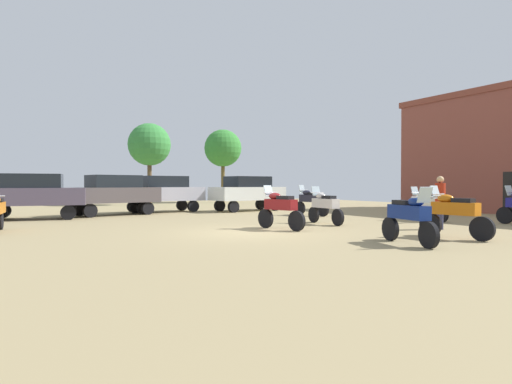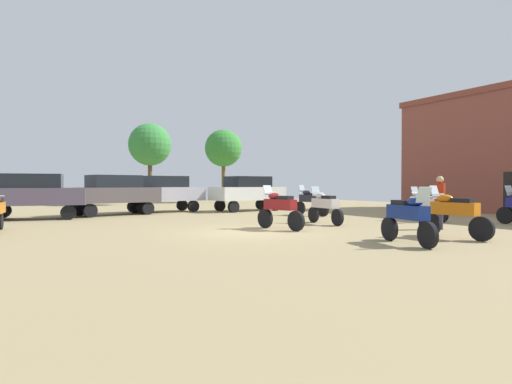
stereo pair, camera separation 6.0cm
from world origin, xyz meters
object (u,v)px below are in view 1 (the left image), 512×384
(motorcycle_4, at_px, (311,201))
(motorcycle_6, at_px, (426,204))
(motorcycle_1, at_px, (280,208))
(car_3, at_px, (248,191))
(motorcycle_3, at_px, (325,205))
(person_1, at_px, (440,198))
(motorcycle_9, at_px, (409,216))
(tree_1, at_px, (149,145))
(motorcycle_2, at_px, (454,213))
(car_2, at_px, (114,192))
(tree_2, at_px, (223,148))
(car_4, at_px, (163,191))
(car_5, at_px, (33,193))

(motorcycle_4, relative_size, motorcycle_6, 1.01)
(motorcycle_1, distance_m, car_3, 10.36)
(motorcycle_3, relative_size, person_1, 1.22)
(motorcycle_9, height_order, tree_1, tree_1)
(motorcycle_6, relative_size, tree_1, 0.35)
(motorcycle_2, height_order, car_2, car_2)
(motorcycle_3, height_order, motorcycle_4, motorcycle_4)
(motorcycle_4, distance_m, car_3, 4.89)
(person_1, bearing_deg, motorcycle_6, -17.43)
(motorcycle_6, height_order, tree_2, tree_2)
(car_2, bearing_deg, car_4, -81.65)
(motorcycle_3, height_order, tree_2, tree_2)
(car_2, relative_size, tree_1, 0.75)
(car_2, xyz_separation_m, tree_1, (4.76, 9.92, 3.34))
(car_4, height_order, person_1, car_4)
(motorcycle_2, distance_m, car_3, 14.13)
(motorcycle_1, height_order, tree_1, tree_1)
(car_5, bearing_deg, person_1, -124.65)
(motorcycle_2, height_order, motorcycle_9, motorcycle_2)
(motorcycle_3, relative_size, tree_2, 0.36)
(tree_2, bearing_deg, motorcycle_2, -101.55)
(tree_1, bearing_deg, motorcycle_2, -86.37)
(person_1, bearing_deg, car_5, 72.02)
(motorcycle_1, distance_m, person_1, 5.50)
(motorcycle_4, xyz_separation_m, tree_1, (-3.56, 15.07, 3.77))
(car_2, xyz_separation_m, car_3, (7.46, -0.35, 0.00))
(car_2, height_order, tree_2, tree_2)
(tree_2, bearing_deg, car_3, -109.40)
(motorcycle_4, distance_m, motorcycle_6, 5.47)
(motorcycle_1, xyz_separation_m, motorcycle_6, (7.15, -0.28, -0.03))
(motorcycle_1, relative_size, motorcycle_4, 0.98)
(car_3, bearing_deg, motorcycle_1, 150.80)
(motorcycle_6, distance_m, car_2, 14.63)
(car_3, xyz_separation_m, person_1, (0.67, -12.27, -0.09))
(motorcycle_4, bearing_deg, car_2, 137.29)
(car_2, bearing_deg, motorcycle_1, -172.15)
(motorcycle_3, height_order, motorcycle_9, motorcycle_9)
(motorcycle_6, relative_size, motorcycle_9, 0.98)
(motorcycle_9, relative_size, person_1, 1.20)
(motorcycle_6, distance_m, person_1, 3.46)
(car_2, bearing_deg, tree_1, -36.69)
(motorcycle_1, distance_m, motorcycle_3, 2.77)
(car_3, xyz_separation_m, tree_2, (4.11, 11.66, 3.45))
(motorcycle_2, distance_m, motorcycle_4, 9.50)
(motorcycle_3, height_order, motorcycle_6, motorcycle_3)
(motorcycle_2, bearing_deg, car_3, 79.28)
(tree_1, height_order, tree_2, tree_2)
(car_2, relative_size, car_4, 1.03)
(motorcycle_1, height_order, motorcycle_3, motorcycle_1)
(motorcycle_4, height_order, car_2, car_2)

